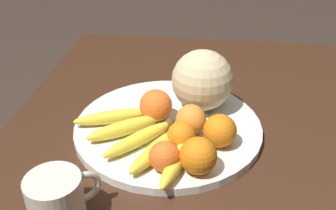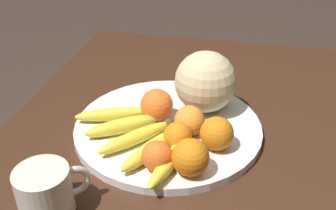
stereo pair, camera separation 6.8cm
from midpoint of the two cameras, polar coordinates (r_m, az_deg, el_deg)
kitchen_table at (r=0.92m, az=0.79°, el=-11.28°), size 1.24×0.86×0.72m
fruit_bowl at (r=0.89m, az=-2.18°, el=-3.24°), size 0.42×0.42×0.02m
melon at (r=0.91m, az=2.90°, el=3.57°), size 0.14×0.14×0.14m
banana_bunch at (r=0.82m, az=-6.39°, el=-4.80°), size 0.27×0.28×0.03m
orange_front_left at (r=0.74m, az=1.77°, el=-7.44°), size 0.07×0.07×0.07m
orange_front_right at (r=0.81m, az=5.16°, el=-3.81°), size 0.07×0.07×0.07m
orange_mid_center at (r=0.84m, az=0.93°, el=-2.17°), size 0.07×0.07×0.07m
orange_back_left at (r=0.80m, az=-0.47°, el=-4.50°), size 0.06×0.06×0.06m
orange_back_right at (r=0.74m, az=-3.13°, el=-7.55°), size 0.06×0.06×0.06m
orange_top_small at (r=0.88m, az=-3.97°, el=-0.13°), size 0.07×0.07×0.07m
produce_tag at (r=0.79m, az=-1.33°, el=-7.57°), size 0.09×0.10×0.00m
ceramic_mug at (r=0.70m, az=-18.51°, el=-12.94°), size 0.10×0.11×0.09m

